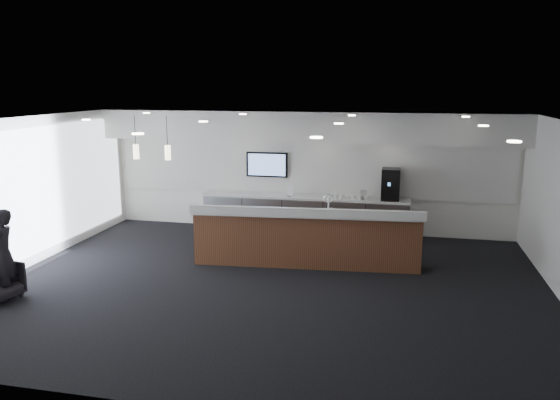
# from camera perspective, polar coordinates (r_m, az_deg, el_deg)

# --- Properties ---
(ground) EXTENTS (10.00, 10.00, 0.00)m
(ground) POSITION_cam_1_polar(r_m,az_deg,el_deg) (10.13, -1.06, -8.90)
(ground) COLOR black
(ground) RESTS_ON ground
(ceiling) EXTENTS (10.00, 8.00, 0.02)m
(ceiling) POSITION_cam_1_polar(r_m,az_deg,el_deg) (9.49, -1.13, 8.29)
(ceiling) COLOR black
(ceiling) RESTS_ON back_wall
(back_wall) EXTENTS (10.00, 0.02, 3.00)m
(back_wall) POSITION_cam_1_polar(r_m,az_deg,el_deg) (13.55, 2.85, 3.01)
(back_wall) COLOR white
(back_wall) RESTS_ON ground
(left_wall) EXTENTS (0.02, 8.00, 3.00)m
(left_wall) POSITION_cam_1_polar(r_m,az_deg,el_deg) (11.88, -25.26, 0.59)
(left_wall) COLOR white
(left_wall) RESTS_ON ground
(soffit_bulkhead) EXTENTS (10.00, 0.90, 0.70)m
(soffit_bulkhead) POSITION_cam_1_polar(r_m,az_deg,el_deg) (12.98, 2.56, 7.73)
(soffit_bulkhead) COLOR silver
(soffit_bulkhead) RESTS_ON back_wall
(alcove_panel) EXTENTS (9.80, 0.06, 1.40)m
(alcove_panel) POSITION_cam_1_polar(r_m,az_deg,el_deg) (13.51, 2.83, 3.41)
(alcove_panel) COLOR silver
(alcove_panel) RESTS_ON back_wall
(window_blinds_wall) EXTENTS (0.04, 7.36, 2.55)m
(window_blinds_wall) POSITION_cam_1_polar(r_m,az_deg,el_deg) (11.86, -25.10, 0.58)
(window_blinds_wall) COLOR #A5B5C7
(window_blinds_wall) RESTS_ON left_wall
(back_credenza) EXTENTS (5.06, 0.66, 0.95)m
(back_credenza) POSITION_cam_1_polar(r_m,az_deg,el_deg) (13.40, 2.54, -1.54)
(back_credenza) COLOR gray
(back_credenza) RESTS_ON ground
(wall_tv) EXTENTS (1.05, 0.08, 0.62)m
(wall_tv) POSITION_cam_1_polar(r_m,az_deg,el_deg) (13.64, -1.37, 3.72)
(wall_tv) COLOR black
(wall_tv) RESTS_ON back_wall
(pendant_left) EXTENTS (0.12, 0.12, 0.30)m
(pendant_left) POSITION_cam_1_polar(r_m,az_deg,el_deg) (11.10, -12.31, 4.67)
(pendant_left) COLOR #FFF1C6
(pendant_left) RESTS_ON ceiling
(pendant_right) EXTENTS (0.12, 0.12, 0.30)m
(pendant_right) POSITION_cam_1_polar(r_m,az_deg,el_deg) (11.41, -15.52, 4.70)
(pendant_right) COLOR #FFF1C6
(pendant_right) RESTS_ON ceiling
(ceiling_can_lights) EXTENTS (7.00, 5.00, 0.02)m
(ceiling_can_lights) POSITION_cam_1_polar(r_m,az_deg,el_deg) (9.49, -1.13, 8.11)
(ceiling_can_lights) COLOR white
(ceiling_can_lights) RESTS_ON ceiling
(service_counter) EXTENTS (4.65, 1.15, 1.49)m
(service_counter) POSITION_cam_1_polar(r_m,az_deg,el_deg) (11.08, 2.76, -3.92)
(service_counter) COLOR #532D1B
(service_counter) RESTS_ON ground
(coffee_machine) EXTENTS (0.43, 0.56, 0.74)m
(coffee_machine) POSITION_cam_1_polar(r_m,az_deg,el_deg) (13.06, 11.49, 1.63)
(coffee_machine) COLOR black
(coffee_machine) RESTS_ON back_credenza
(info_sign_left) EXTENTS (0.16, 0.06, 0.22)m
(info_sign_left) POSITION_cam_1_polar(r_m,az_deg,el_deg) (13.21, 1.07, 0.86)
(info_sign_left) COLOR silver
(info_sign_left) RESTS_ON back_credenza
(info_sign_right) EXTENTS (0.17, 0.06, 0.22)m
(info_sign_right) POSITION_cam_1_polar(r_m,az_deg,el_deg) (13.06, 8.70, 0.58)
(info_sign_right) COLOR silver
(info_sign_right) RESTS_ON back_credenza
(lounge_guest) EXTENTS (0.52, 0.66, 1.58)m
(lounge_guest) POSITION_cam_1_polar(r_m,az_deg,el_deg) (10.38, -26.94, -5.14)
(lounge_guest) COLOR black
(lounge_guest) RESTS_ON ground
(cup_0) EXTENTS (0.11, 0.11, 0.10)m
(cup_0) POSITION_cam_1_polar(r_m,az_deg,el_deg) (13.01, 8.96, 0.26)
(cup_0) COLOR white
(cup_0) RESTS_ON back_credenza
(cup_1) EXTENTS (0.15, 0.15, 0.10)m
(cup_1) POSITION_cam_1_polar(r_m,az_deg,el_deg) (13.02, 8.35, 0.29)
(cup_1) COLOR white
(cup_1) RESTS_ON back_credenza
(cup_2) EXTENTS (0.13, 0.13, 0.10)m
(cup_2) POSITION_cam_1_polar(r_m,az_deg,el_deg) (13.03, 7.74, 0.32)
(cup_2) COLOR white
(cup_2) RESTS_ON back_credenza
(cup_3) EXTENTS (0.14, 0.14, 0.10)m
(cup_3) POSITION_cam_1_polar(r_m,az_deg,el_deg) (13.04, 7.12, 0.35)
(cup_3) COLOR white
(cup_3) RESTS_ON back_credenza
(cup_4) EXTENTS (0.15, 0.15, 0.10)m
(cup_4) POSITION_cam_1_polar(r_m,az_deg,el_deg) (13.05, 6.51, 0.37)
(cup_4) COLOR white
(cup_4) RESTS_ON back_credenza
(cup_5) EXTENTS (0.12, 0.12, 0.10)m
(cup_5) POSITION_cam_1_polar(r_m,az_deg,el_deg) (13.07, 5.90, 0.40)
(cup_5) COLOR white
(cup_5) RESTS_ON back_credenza
(cup_6) EXTENTS (0.15, 0.15, 0.10)m
(cup_6) POSITION_cam_1_polar(r_m,az_deg,el_deg) (13.08, 5.29, 0.43)
(cup_6) COLOR white
(cup_6) RESTS_ON back_credenza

